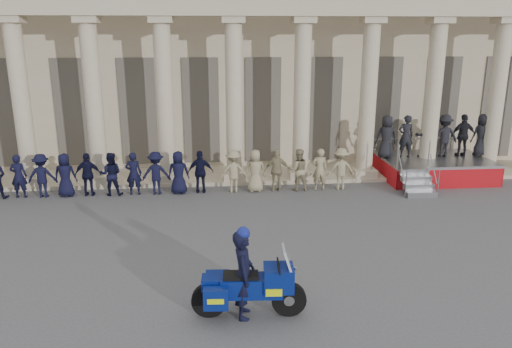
% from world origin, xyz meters
% --- Properties ---
extents(ground, '(90.00, 90.00, 0.00)m').
position_xyz_m(ground, '(0.00, 0.00, 0.00)').
color(ground, '#4D4D50').
rests_on(ground, ground).
extents(building, '(40.00, 12.50, 9.00)m').
position_xyz_m(building, '(-0.00, 14.74, 4.52)').
color(building, '#BDAC8E').
rests_on(building, ground).
extents(officer_rank, '(17.42, 0.60, 1.59)m').
position_xyz_m(officer_rank, '(-3.01, 6.77, 0.79)').
color(officer_rank, black).
rests_on(officer_rank, ground).
extents(reviewing_stand, '(4.84, 4.03, 2.57)m').
position_xyz_m(reviewing_stand, '(9.40, 7.98, 1.43)').
color(reviewing_stand, gray).
rests_on(reviewing_stand, ground).
extents(motorcycle, '(2.39, 0.99, 1.53)m').
position_xyz_m(motorcycle, '(1.17, -1.73, 0.66)').
color(motorcycle, black).
rests_on(motorcycle, ground).
extents(rider, '(0.50, 0.72, 1.99)m').
position_xyz_m(rider, '(1.04, -1.72, 0.98)').
color(rider, black).
rests_on(rider, ground).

